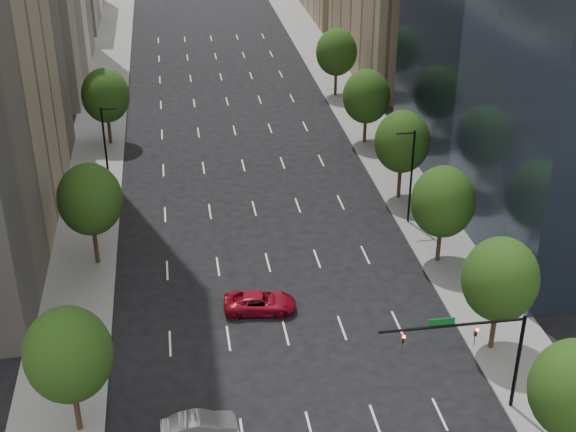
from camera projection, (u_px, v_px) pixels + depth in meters
sidewalk_left at (86, 219)px, 73.81m from camera, size 6.00×200.00×0.15m
sidewalk_right at (413, 197)px, 77.96m from camera, size 6.00×200.00×0.15m
tree_right_0 at (575, 390)px, 44.67m from camera, size 5.20×5.20×8.39m
tree_right_1 at (500, 279)px, 54.13m from camera, size 5.20×5.20×8.75m
tree_right_2 at (443, 202)px, 64.69m from camera, size 5.20×5.20×8.61m
tree_right_3 at (402, 142)px, 75.05m from camera, size 5.20×5.20×8.89m
tree_right_4 at (366, 97)px, 87.49m from camera, size 5.20×5.20×8.46m
tree_right_5 at (336, 52)px, 101.35m from camera, size 5.20×5.20×8.75m
tree_left_0 at (68, 355)px, 46.88m from camera, size 5.20×5.20×8.75m
tree_left_1 at (90, 199)px, 64.27m from camera, size 5.20×5.20×8.97m
tree_left_2 at (106, 95)px, 87.14m from camera, size 5.20×5.20×8.68m
streetlight_rn at (411, 175)px, 71.09m from camera, size 1.70×0.20×9.00m
streetlight_ln at (106, 149)px, 76.23m from camera, size 1.70×0.20×9.00m
traffic_signal at (482, 345)px, 48.68m from camera, size 9.12×0.40×7.38m
car_silver at (199, 426)px, 48.74m from camera, size 4.75×2.01×1.52m
car_red_far at (260, 302)px, 60.57m from camera, size 5.70×3.10×1.52m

